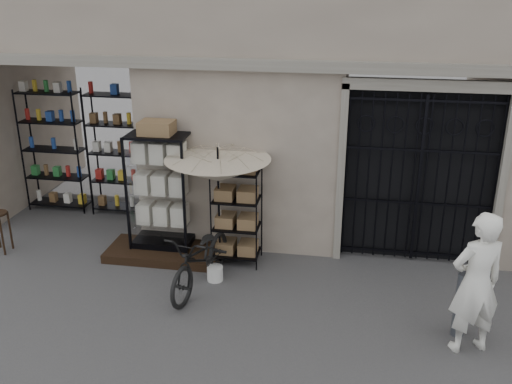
% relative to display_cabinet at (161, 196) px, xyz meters
% --- Properties ---
extents(ground, '(80.00, 80.00, 0.00)m').
position_rel_display_cabinet_xyz_m(ground, '(2.49, -1.73, -1.04)').
color(ground, '#252529').
rests_on(ground, ground).
extents(shop_recess, '(3.00, 1.70, 3.00)m').
position_rel_display_cabinet_xyz_m(shop_recess, '(-2.01, 1.07, 0.46)').
color(shop_recess, black).
rests_on(shop_recess, ground).
extents(shop_shelving, '(2.70, 0.50, 2.50)m').
position_rel_display_cabinet_xyz_m(shop_shelving, '(-2.06, 1.57, 0.21)').
color(shop_shelving, black).
rests_on(shop_shelving, ground).
extents(iron_gate, '(2.50, 0.21, 3.00)m').
position_rel_display_cabinet_xyz_m(iron_gate, '(4.24, 0.55, 0.46)').
color(iron_gate, black).
rests_on(iron_gate, ground).
extents(step_platform, '(2.00, 0.90, 0.15)m').
position_rel_display_cabinet_xyz_m(step_platform, '(0.09, -0.18, -0.96)').
color(step_platform, black).
rests_on(step_platform, ground).
extents(display_cabinet, '(1.14, 0.94, 2.14)m').
position_rel_display_cabinet_xyz_m(display_cabinet, '(0.00, 0.00, 0.00)').
color(display_cabinet, black).
rests_on(display_cabinet, step_platform).
extents(wire_rack, '(0.83, 0.66, 1.71)m').
position_rel_display_cabinet_xyz_m(wire_rack, '(1.33, -0.14, -0.20)').
color(wire_rack, black).
rests_on(wire_rack, ground).
extents(market_umbrella, '(1.78, 1.81, 2.42)m').
position_rel_display_cabinet_xyz_m(market_umbrella, '(1.06, -0.21, 0.70)').
color(market_umbrella, black).
rests_on(market_umbrella, ground).
extents(white_bucket, '(0.31, 0.31, 0.24)m').
position_rel_display_cabinet_xyz_m(white_bucket, '(1.12, -0.84, -0.92)').
color(white_bucket, silver).
rests_on(white_bucket, ground).
extents(bicycle, '(0.84, 1.10, 1.89)m').
position_rel_display_cabinet_xyz_m(bicycle, '(0.97, -1.07, -1.04)').
color(bicycle, black).
rests_on(bicycle, ground).
extents(steel_bollard, '(0.22, 0.22, 0.92)m').
position_rel_display_cabinet_xyz_m(steel_bollard, '(4.69, -1.71, -0.58)').
color(steel_bollard, slate).
rests_on(steel_bollard, ground).
extents(shopkeeper, '(1.34, 2.04, 0.46)m').
position_rel_display_cabinet_xyz_m(shopkeeper, '(4.76, -2.01, -1.04)').
color(shopkeeper, white).
rests_on(shopkeeper, ground).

